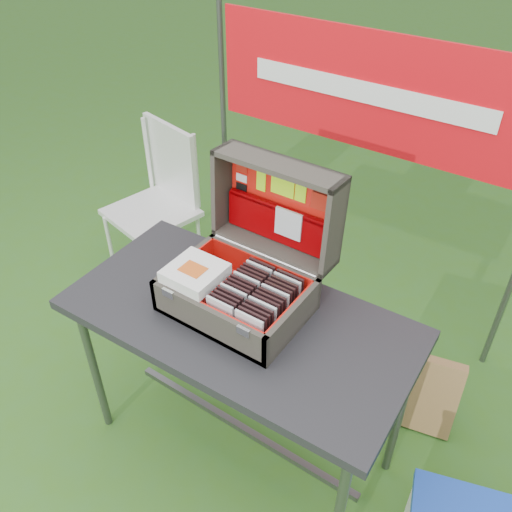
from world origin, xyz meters
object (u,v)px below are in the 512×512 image
Objects in this scene: table at (241,386)px; chair at (151,214)px; suitcase at (245,248)px; cardboard_box at (417,392)px.

chair reaches higher than table.
chair is (-1.10, 0.59, -0.58)m from suitcase.
suitcase is 0.54× the size of chair.
suitcase reaches higher than table.
suitcase is 1.34× the size of cardboard_box.
cardboard_box is at bearing 42.76° from table.
table is at bearing -71.98° from suitcase.
cardboard_box is (0.61, 0.49, -0.87)m from suitcase.
table is 0.66m from suitcase.
table is at bearing -18.41° from chair.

